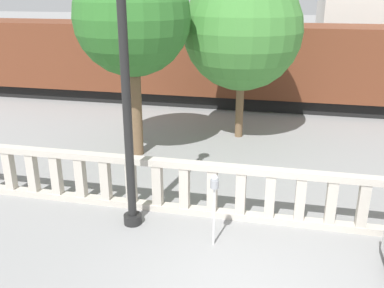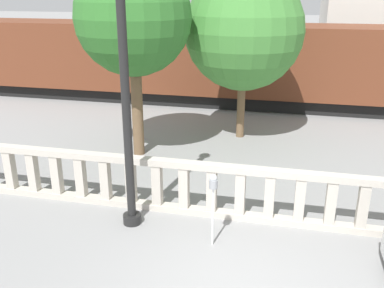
{
  "view_description": "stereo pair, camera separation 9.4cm",
  "coord_description": "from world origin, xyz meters",
  "px_view_note": "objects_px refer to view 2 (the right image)",
  "views": [
    {
      "loc": [
        0.45,
        -5.45,
        4.6
      ],
      "look_at": [
        -1.57,
        3.59,
        1.23
      ],
      "focal_mm": 40.0,
      "sensor_mm": 36.0,
      "label": 1
    },
    {
      "loc": [
        0.54,
        -5.43,
        4.6
      ],
      "look_at": [
        -1.57,
        3.59,
        1.23
      ],
      "focal_mm": 40.0,
      "sensor_mm": 36.0,
      "label": 2
    }
  ],
  "objects_px": {
    "tree_right": "(244,31)",
    "train_near": "(229,63)",
    "parking_meter": "(213,190)",
    "lamppost": "(125,80)",
    "tree_left": "(133,18)"
  },
  "relations": [
    {
      "from": "lamppost",
      "to": "tree_right",
      "type": "xyz_separation_m",
      "value": [
        1.49,
        6.07,
        0.38
      ]
    },
    {
      "from": "parking_meter",
      "to": "lamppost",
      "type": "bearing_deg",
      "value": 167.18
    },
    {
      "from": "lamppost",
      "to": "train_near",
      "type": "distance_m",
      "value": 10.41
    },
    {
      "from": "train_near",
      "to": "tree_right",
      "type": "distance_m",
      "value": 4.7
    },
    {
      "from": "train_near",
      "to": "tree_right",
      "type": "bearing_deg",
      "value": -76.05
    },
    {
      "from": "train_near",
      "to": "tree_right",
      "type": "relative_size",
      "value": 4.41
    },
    {
      "from": "parking_meter",
      "to": "tree_left",
      "type": "height_order",
      "value": "tree_left"
    },
    {
      "from": "parking_meter",
      "to": "tree_right",
      "type": "distance_m",
      "value": 6.85
    },
    {
      "from": "lamppost",
      "to": "parking_meter",
      "type": "bearing_deg",
      "value": -12.82
    },
    {
      "from": "tree_left",
      "to": "lamppost",
      "type": "bearing_deg",
      "value": -72.27
    },
    {
      "from": "parking_meter",
      "to": "tree_right",
      "type": "relative_size",
      "value": 0.28
    },
    {
      "from": "parking_meter",
      "to": "tree_left",
      "type": "distance_m",
      "value": 5.84
    },
    {
      "from": "tree_right",
      "to": "train_near",
      "type": "bearing_deg",
      "value": 103.95
    },
    {
      "from": "tree_left",
      "to": "tree_right",
      "type": "xyz_separation_m",
      "value": [
        2.71,
        2.25,
        -0.47
      ]
    },
    {
      "from": "tree_right",
      "to": "lamppost",
      "type": "bearing_deg",
      "value": -103.78
    }
  ]
}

